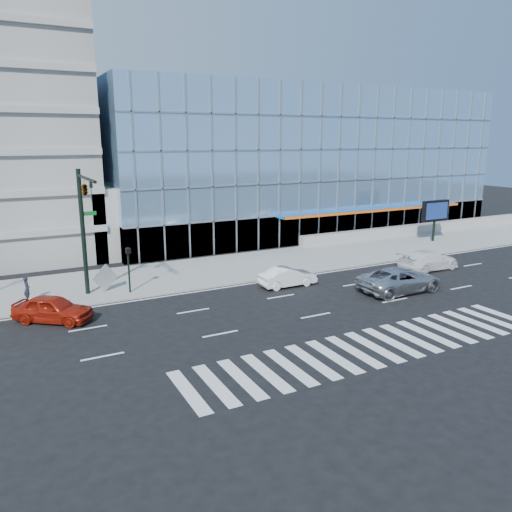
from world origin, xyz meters
The scene contains 14 objects.
ground centered at (0.00, 0.00, 0.00)m, with size 160.00×160.00×0.00m, color black.
sidewalk centered at (0.00, 8.00, 0.07)m, with size 120.00×8.00×0.15m, color gray.
theatre_building centered at (14.00, 26.00, 7.50)m, with size 42.00×26.00×15.00m, color #7FAAD3.
ramp_block centered at (-6.00, 18.00, 3.00)m, with size 6.00×8.00×6.00m, color gray.
retaining_wall centered at (24.00, 11.60, 0.65)m, with size 30.00×0.80×1.00m, color gray.
traffic_signal centered at (-11.00, 4.57, 6.16)m, with size 1.14×5.74×8.00m.
ped_signal_post centered at (-8.50, 4.94, 2.14)m, with size 0.30×0.33×3.00m.
marquee_sign centered at (22.00, 7.99, 3.07)m, with size 3.20×0.43×4.00m.
silver_suv centered at (7.59, -2.73, 0.82)m, with size 2.73×5.93×1.65m, color #BBBBC0.
white_suv centered at (13.59, 0.56, 0.76)m, with size 2.12×5.21×1.51m, color white.
white_sedan centered at (1.59, 1.80, 0.67)m, with size 1.42×4.08×1.34m, color white.
red_sedan centered at (-13.50, 1.97, 0.75)m, with size 1.77×4.40×1.50m, color #9F1B0C.
pedestrian centered at (-14.54, 6.01, 0.93)m, with size 0.57×0.38×1.57m, color black.
tilted_panel centered at (-9.84, 5.96, 1.06)m, with size 1.30×0.06×1.30m, color #9D9D9D.
Camera 1 is at (-15.66, -26.50, 9.94)m, focal length 35.00 mm.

